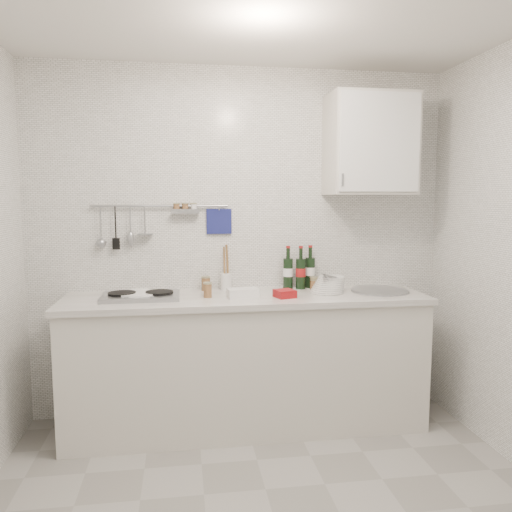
{
  "coord_description": "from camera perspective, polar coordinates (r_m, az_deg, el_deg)",
  "views": [
    {
      "loc": [
        -0.43,
        -2.2,
        1.57
      ],
      "look_at": [
        0.04,
        0.9,
        1.21
      ],
      "focal_mm": 35.0,
      "sensor_mm": 36.0,
      "label": 1
    }
  ],
  "objects": [
    {
      "name": "back_wall",
      "position": [
        3.64,
        -1.73,
        1.49
      ],
      "size": [
        3.0,
        0.02,
        2.5
      ],
      "primitive_type": "cube",
      "color": "silver",
      "rests_on": "floor"
    },
    {
      "name": "butter_dish",
      "position": [
        3.31,
        -1.5,
        -4.25
      ],
      "size": [
        0.21,
        0.13,
        0.06
      ],
      "primitive_type": "cube",
      "rotation": [
        0.0,
        0.0,
        0.12
      ],
      "color": "white",
      "rests_on": "counter"
    },
    {
      "name": "plate_stack_sink",
      "position": [
        3.53,
        8.34,
        -3.28
      ],
      "size": [
        0.25,
        0.24,
        0.12
      ],
      "rotation": [
        0.0,
        0.0,
        0.01
      ],
      "color": "white",
      "rests_on": "counter"
    },
    {
      "name": "utensil_crock",
      "position": [
        3.59,
        -3.45,
        -2.66
      ],
      "size": [
        0.08,
        0.08,
        0.33
      ],
      "rotation": [
        0.0,
        0.0,
        -0.34
      ],
      "color": "white",
      "rests_on": "counter"
    },
    {
      "name": "jar_a",
      "position": [
        3.57,
        -5.76,
        -3.13
      ],
      "size": [
        0.07,
        0.07,
        0.1
      ],
      "rotation": [
        0.0,
        0.0,
        0.03
      ],
      "color": "brown",
      "rests_on": "counter"
    },
    {
      "name": "plate_stack_hob",
      "position": [
        3.38,
        -13.48,
        -4.38
      ],
      "size": [
        0.3,
        0.29,
        0.04
      ],
      "rotation": [
        0.0,
        0.0,
        0.42
      ],
      "color": "#4A72A9",
      "rests_on": "counter"
    },
    {
      "name": "counter",
      "position": [
        3.52,
        -0.99,
        -12.31
      ],
      "size": [
        2.44,
        0.64,
        0.96
      ],
      "color": "beige",
      "rests_on": "floor"
    },
    {
      "name": "wine_bottles",
      "position": [
        3.65,
        5.01,
        -1.28
      ],
      "size": [
        0.24,
        0.12,
        0.31
      ],
      "rotation": [
        0.0,
        0.0,
        0.12
      ],
      "color": "black",
      "rests_on": "counter"
    },
    {
      "name": "jar_d",
      "position": [
        3.33,
        -5.54,
        -3.86
      ],
      "size": [
        0.06,
        0.06,
        0.1
      ],
      "rotation": [
        0.0,
        0.0,
        0.24
      ],
      "color": "brown",
      "rests_on": "counter"
    },
    {
      "name": "jar_c",
      "position": [
        3.62,
        6.65,
        -3.23
      ],
      "size": [
        0.06,
        0.06,
        0.08
      ],
      "rotation": [
        0.0,
        0.0,
        -0.21
      ],
      "color": "brown",
      "rests_on": "counter"
    },
    {
      "name": "wall_rail",
      "position": [
        3.57,
        -11.24,
        4.1
      ],
      "size": [
        0.98,
        0.09,
        0.34
      ],
      "color": "#93969B",
      "rests_on": "back_wall"
    },
    {
      "name": "strawberry_punnet",
      "position": [
        3.32,
        3.31,
        -4.32
      ],
      "size": [
        0.15,
        0.15,
        0.05
      ],
      "primitive_type": "cube",
      "rotation": [
        0.0,
        0.0,
        0.29
      ],
      "color": "#AC1318",
      "rests_on": "counter"
    },
    {
      "name": "wall_cabinet",
      "position": [
        3.69,
        12.94,
        12.29
      ],
      "size": [
        0.6,
        0.38,
        0.7
      ],
      "color": "beige",
      "rests_on": "back_wall"
    },
    {
      "name": "jar_b",
      "position": [
        3.65,
        6.68,
        -3.05
      ],
      "size": [
        0.07,
        0.07,
        0.09
      ],
      "rotation": [
        0.0,
        0.0,
        -0.34
      ],
      "color": "brown",
      "rests_on": "counter"
    }
  ]
}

